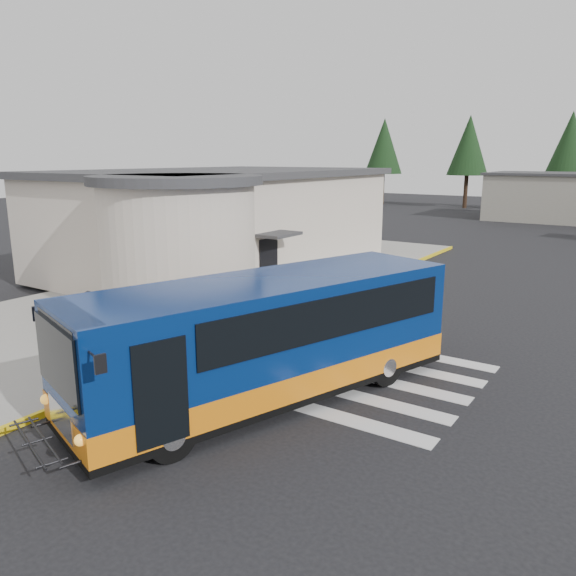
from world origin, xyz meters
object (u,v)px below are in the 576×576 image
Objects in this scene: transit_bus at (268,343)px; pedestrian_b at (90,335)px; bollard at (140,347)px; pedestrian_a at (92,318)px.

transit_bus is 5.50× the size of pedestrian_b.
pedestrian_b reaches higher than bollard.
pedestrian_a is at bearing 168.47° from bollard.
bollard is (1.01, 0.72, -0.35)m from pedestrian_b.
transit_bus is 6.34× the size of pedestrian_a.
pedestrian_a reaches higher than bollard.
pedestrian_b is 1.60× the size of bollard.
transit_bus is 4.85m from pedestrian_b.
transit_bus is at bearing 64.60° from pedestrian_b.
transit_bus is 3.75m from bollard.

